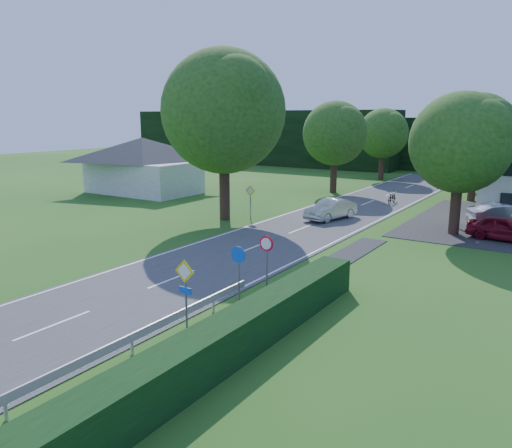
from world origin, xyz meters
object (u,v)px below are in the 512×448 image
Objects in this scene: parked_car_silver_a at (508,216)px; parasol at (489,202)px; streetlight at (459,159)px; moving_car at (331,209)px; parked_car_red at (504,229)px; motorcycle at (392,197)px.

parked_car_silver_a is 2.01× the size of parasol.
moving_car is (-7.76, -2.04, -3.72)m from streetlight.
parked_car_red is at bearing -74.92° from parasol.
streetlight is at bearing 62.67° from parked_car_red.
parked_car_silver_a is at bearing -63.26° from parasol.
moving_car reaches higher than motorcycle.
moving_car is at bearing 80.91° from parked_car_silver_a.
motorcycle is at bearing 33.15° from parked_car_silver_a.
motorcycle is at bearing 133.02° from streetlight.
streetlight is 1.98× the size of parked_car_red.
parasol is at bearing 21.50° from parked_car_red.
streetlight reaches higher than parasol.
parasol reaches higher than motorcycle.
moving_car is 11.49m from parasol.
parasol is (1.31, 5.00, -3.35)m from streetlight.
parasol is (9.07, 7.04, 0.36)m from moving_car.
moving_car is 8.88m from motorcycle.
streetlight is 5.40m from parked_car_red.
parked_car_silver_a is (10.72, 3.77, 0.08)m from moving_car.
moving_car is at bearing -165.29° from streetlight.
parked_car_silver_a is at bearing 33.25° from moving_car.
parked_car_red is 1.69× the size of parasol.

